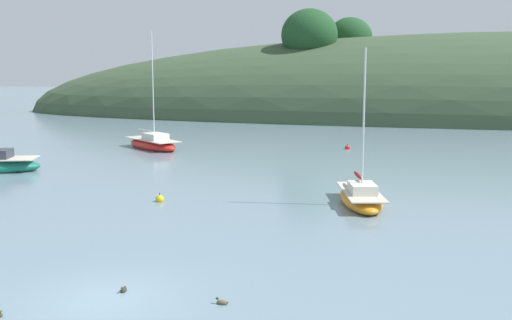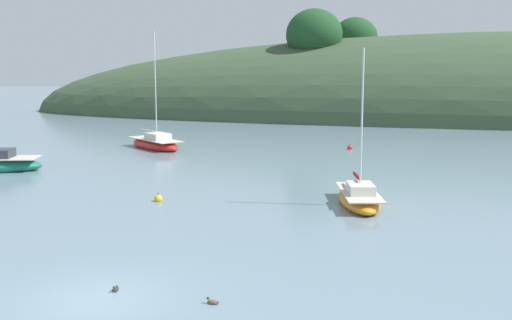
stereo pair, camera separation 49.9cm
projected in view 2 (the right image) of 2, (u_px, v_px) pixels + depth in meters
ground_plane at (97, 299)px, 17.50m from camera, size 400.00×400.00×0.00m
sailboat_grey_yawl at (155, 144)px, 50.94m from camera, size 6.80×6.11×10.20m
sailboat_white_near at (359, 198)px, 29.64m from camera, size 3.11×5.88×8.00m
mooring_buoy_outer at (158, 199)px, 30.51m from camera, size 0.44×0.44×0.54m
mooring_buoy_channel at (350, 148)px, 50.48m from camera, size 0.44×0.44×0.54m
duck_lead at (212, 302)px, 17.12m from camera, size 0.43×0.21×0.24m
duck_straggler at (115, 289)px, 18.14m from camera, size 0.24×0.43×0.24m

